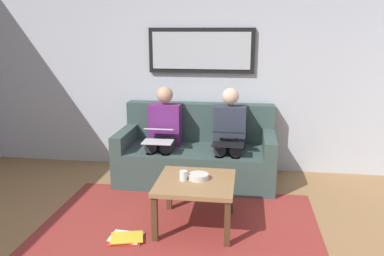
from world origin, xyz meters
name	(u,v)px	position (x,y,z in m)	size (l,w,h in m)	color
wall_rear	(202,70)	(0.00, -2.60, 1.30)	(6.00, 0.12, 2.60)	#B7BCC6
area_rug	(179,227)	(0.00, -0.85, 0.00)	(2.60, 1.80, 0.01)	maroon
couch	(197,154)	(0.00, -2.12, 0.31)	(1.87, 0.90, 0.90)	#384C47
framed_mirror	(201,51)	(0.00, -2.51, 1.55)	(1.33, 0.05, 0.56)	black
coffee_table	(196,187)	(-0.15, -0.90, 0.40)	(0.71, 0.71, 0.46)	olive
cup	(183,176)	(-0.03, -0.89, 0.50)	(0.07, 0.07, 0.09)	silver
bowl	(199,176)	(-0.17, -0.94, 0.48)	(0.19, 0.19, 0.05)	beige
person_left	(229,134)	(-0.40, -2.05, 0.61)	(0.38, 0.58, 1.14)	#2D3342
laptop_black	(228,138)	(-0.40, -1.80, 0.63)	(0.35, 0.33, 0.15)	black
person_right	(164,131)	(0.40, -2.05, 0.61)	(0.38, 0.58, 1.14)	#66236B
laptop_silver	(159,135)	(0.40, -1.81, 0.63)	(0.34, 0.36, 0.15)	silver
magazine_stack	(126,238)	(0.42, -0.55, 0.02)	(0.33, 0.27, 0.03)	red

